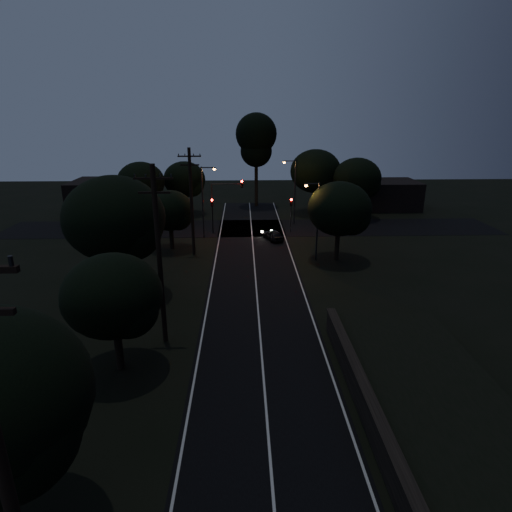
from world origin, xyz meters
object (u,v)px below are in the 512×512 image
car (273,235)px  streetlight_c (316,216)px  utility_pole_near (8,492)px  streetlight_a (204,197)px  streetlight_b (293,188)px  signal_mast (226,196)px  tall_pine (256,140)px  signal_left (212,209)px  utility_pole_mid (159,254)px  utility_pole_far (191,201)px  signal_right (291,209)px

car → streetlight_c: bearing=95.5°
utility_pole_near → streetlight_a: size_ratio=1.50×
streetlight_b → signal_mast: bearing=-154.0°
tall_pine → signal_mast: (-3.91, -15.01, -5.40)m
signal_left → streetlight_c: size_ratio=0.55×
utility_pole_mid → streetlight_b: bearing=68.7°
utility_pole_far → streetlight_c: 12.05m
tall_pine → streetlight_a: tall_pine is taller
streetlight_c → signal_right: bearing=97.0°
tall_pine → streetlight_b: 12.87m
signal_mast → streetlight_b: bearing=26.0°
signal_mast → car: bearing=-31.3°
utility_pole_near → utility_pole_mid: size_ratio=1.09×
tall_pine → streetlight_a: (-6.31, -17.00, -5.10)m
tall_pine → signal_left: size_ratio=3.30×
streetlight_a → streetlight_c: bearing=-35.7°
signal_mast → streetlight_b: (8.22, 4.01, 0.30)m
signal_left → signal_right: size_ratio=1.00×
signal_left → signal_right: bearing=0.0°
signal_left → utility_pole_near: bearing=-91.9°
streetlight_c → car: (-3.55, 6.84, -3.77)m
utility_pole_mid → utility_pole_far: 17.00m
signal_left → utility_pole_mid: bearing=-93.2°
signal_right → streetlight_c: streetlight_c is taller
utility_pole_near → utility_pole_far: bearing=90.0°
streetlight_b → streetlight_c: streetlight_b is taller
signal_mast → streetlight_a: (-2.39, -1.99, 0.30)m
streetlight_c → car: 8.57m
streetlight_a → streetlight_b: (10.61, 6.00, 0.00)m
utility_pole_far → signal_left: (1.40, 7.99, -2.65)m
utility_pole_far → signal_mast: (3.09, 7.99, -1.15)m
signal_mast → car: 7.15m
utility_pole_near → tall_pine: tall_pine is taller
streetlight_a → utility_pole_near: bearing=-91.0°
streetlight_a → tall_pine: bearing=69.6°
signal_right → streetlight_a: size_ratio=0.51×
utility_pole_near → signal_right: (10.60, 41.99, -3.41)m
utility_pole_mid → signal_right: 27.30m
signal_right → utility_pole_near: bearing=-104.2°
streetlight_c → utility_pole_mid: bearing=-128.3°
streetlight_b → car: size_ratio=2.33×
car → utility_pole_far: bearing=8.4°
utility_pole_far → streetlight_b: (11.31, 12.00, -0.85)m
utility_pole_near → signal_left: size_ratio=2.93×
utility_pole_mid → signal_right: bearing=67.0°
utility_pole_mid → signal_left: size_ratio=2.68×
car → signal_mast: bearing=-53.2°
utility_pole_mid → streetlight_b: size_ratio=1.38×
signal_left → streetlight_a: (-0.71, -1.99, 1.80)m
utility_pole_far → streetlight_c: size_ratio=1.40×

